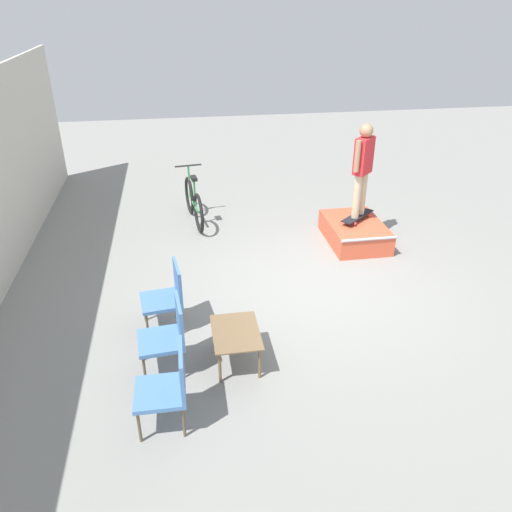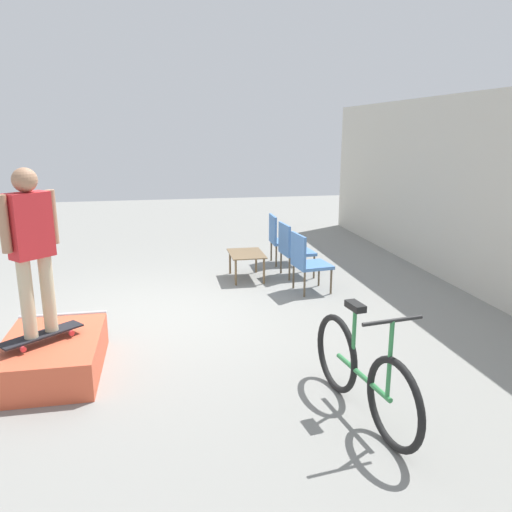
{
  "view_description": "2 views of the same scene",
  "coord_description": "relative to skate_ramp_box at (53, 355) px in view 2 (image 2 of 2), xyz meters",
  "views": [
    {
      "loc": [
        -6.39,
        2.01,
        4.03
      ],
      "look_at": [
        -0.21,
        1.01,
        0.7
      ],
      "focal_mm": 35.0,
      "sensor_mm": 36.0,
      "label": 1
    },
    {
      "loc": [
        6.41,
        0.12,
        2.44
      ],
      "look_at": [
        -0.22,
        1.38,
        0.74
      ],
      "focal_mm": 35.0,
      "sensor_mm": 36.0,
      "label": 2
    }
  ],
  "objects": [
    {
      "name": "house_wall_back",
      "position": [
        -1.37,
        5.79,
        1.31
      ],
      "size": [
        12.0,
        0.06,
        3.0
      ],
      "color": "beige",
      "rests_on": "ground_plane"
    },
    {
      "name": "patio_chair_right",
      "position": [
        -2.09,
        3.32,
        0.32
      ],
      "size": [
        0.58,
        0.58,
        0.92
      ],
      "rotation": [
        0.0,
        0.0,
        3.27
      ],
      "color": "brown",
      "rests_on": "ground_plane"
    },
    {
      "name": "person_skater",
      "position": [
        0.09,
        -0.06,
        1.24
      ],
      "size": [
        0.42,
        0.44,
        1.64
      ],
      "rotation": [
        0.0,
        0.0,
        -0.81
      ],
      "color": "#C6B793",
      "rests_on": "skateboard_on_ramp"
    },
    {
      "name": "patio_chair_center",
      "position": [
        -2.95,
        3.32,
        0.32
      ],
      "size": [
        0.57,
        0.57,
        0.92
      ],
      "rotation": [
        0.0,
        0.0,
        3.23
      ],
      "color": "brown",
      "rests_on": "ground_plane"
    },
    {
      "name": "patio_chair_left",
      "position": [
        -3.82,
        3.32,
        0.32
      ],
      "size": [
        0.53,
        0.53,
        0.92
      ],
      "rotation": [
        0.0,
        0.0,
        3.13
      ],
      "color": "brown",
      "rests_on": "ground_plane"
    },
    {
      "name": "skateboard_on_ramp",
      "position": [
        0.09,
        -0.06,
        0.27
      ],
      "size": [
        0.67,
        0.75,
        0.07
      ],
      "rotation": [
        0.0,
        0.0,
        -0.87
      ],
      "color": "black",
      "rests_on": "skate_ramp_box"
    },
    {
      "name": "skate_ramp_box",
      "position": [
        0.0,
        0.0,
        0.0
      ],
      "size": [
        1.4,
        0.96,
        0.4
      ],
      "color": "#DB5638",
      "rests_on": "ground_plane"
    },
    {
      "name": "coffee_table",
      "position": [
        -2.96,
        2.53,
        0.2
      ],
      "size": [
        0.78,
        0.56,
        0.44
      ],
      "color": "brown",
      "rests_on": "ground_plane"
    },
    {
      "name": "ground_plane",
      "position": [
        -1.37,
        1.05,
        -0.19
      ],
      "size": [
        24.0,
        24.0,
        0.0
      ],
      "primitive_type": "plane",
      "color": "gray"
    },
    {
      "name": "bicycle",
      "position": [
        1.35,
        2.81,
        0.21
      ],
      "size": [
        1.7,
        0.52,
        1.04
      ],
      "rotation": [
        0.0,
        0.0,
        0.14
      ],
      "color": "black",
      "rests_on": "ground_plane"
    }
  ]
}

